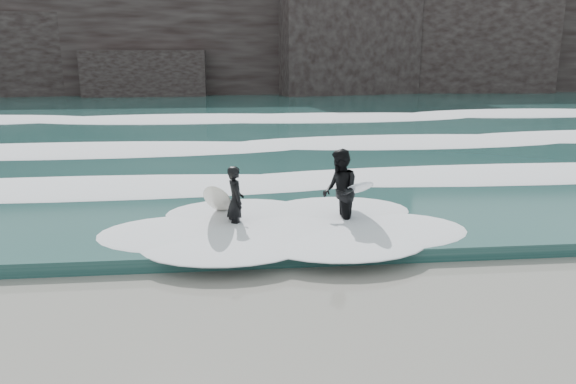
# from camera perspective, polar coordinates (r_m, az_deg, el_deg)

# --- Properties ---
(ground) EXTENTS (120.00, 120.00, 0.00)m
(ground) POSITION_cam_1_polar(r_m,az_deg,el_deg) (8.36, 2.21, -15.55)
(ground) COLOR #747455
(ground) RESTS_ON ground
(sea) EXTENTS (90.00, 52.00, 0.30)m
(sea) POSITION_cam_1_polar(r_m,az_deg,el_deg) (36.40, -4.23, 8.02)
(sea) COLOR #1D4341
(sea) RESTS_ON ground
(headland) EXTENTS (70.00, 9.00, 10.00)m
(headland) POSITION_cam_1_polar(r_m,az_deg,el_deg) (53.18, -4.92, 15.24)
(headland) COLOR black
(headland) RESTS_ON ground
(foam_near) EXTENTS (60.00, 3.20, 0.20)m
(foam_near) POSITION_cam_1_polar(r_m,az_deg,el_deg) (16.63, -2.11, 1.29)
(foam_near) COLOR white
(foam_near) RESTS_ON sea
(foam_mid) EXTENTS (60.00, 4.00, 0.24)m
(foam_mid) POSITION_cam_1_polar(r_m,az_deg,el_deg) (23.49, -3.26, 5.19)
(foam_mid) COLOR white
(foam_mid) RESTS_ON sea
(foam_far) EXTENTS (60.00, 4.80, 0.30)m
(foam_far) POSITION_cam_1_polar(r_m,az_deg,el_deg) (32.40, -4.02, 7.77)
(foam_far) COLOR white
(foam_far) RESTS_ON sea
(surfer_left) EXTENTS (1.04, 2.02, 1.62)m
(surfer_left) POSITION_cam_1_polar(r_m,az_deg,el_deg) (12.77, -5.86, -0.90)
(surfer_left) COLOR black
(surfer_left) RESTS_ON ground
(surfer_right) EXTENTS (1.07, 1.93, 1.96)m
(surfer_right) POSITION_cam_1_polar(r_m,az_deg,el_deg) (12.91, 5.42, 0.06)
(surfer_right) COLOR black
(surfer_right) RESTS_ON ground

